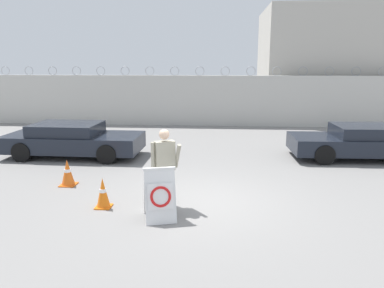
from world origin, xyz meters
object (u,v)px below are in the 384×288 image
(barricade_sign, at_px, (160,194))
(parked_car_far_side, at_px, (362,142))
(security_guard, at_px, (165,163))
(parked_car_front_coupe, at_px, (73,140))
(traffic_cone_near, at_px, (103,193))
(traffic_cone_mid, at_px, (68,173))

(barricade_sign, xyz_separation_m, parked_car_far_side, (6.13, 5.60, 0.04))
(barricade_sign, height_order, security_guard, security_guard)
(barricade_sign, bearing_deg, parked_car_front_coupe, 112.23)
(traffic_cone_near, xyz_separation_m, traffic_cone_mid, (-1.44, 1.48, 0.01))
(barricade_sign, relative_size, parked_car_front_coupe, 0.24)
(security_guard, relative_size, parked_car_far_side, 0.38)
(barricade_sign, xyz_separation_m, traffic_cone_near, (-1.41, 0.56, -0.22))
(traffic_cone_near, height_order, parked_car_front_coupe, parked_car_front_coupe)
(security_guard, xyz_separation_m, traffic_cone_mid, (-2.85, 1.25, -0.66))
(security_guard, bearing_deg, parked_car_far_side, 11.62)
(barricade_sign, relative_size, traffic_cone_near, 1.62)
(traffic_cone_mid, xyz_separation_m, parked_car_front_coupe, (-1.09, 3.13, 0.25))
(security_guard, xyz_separation_m, parked_car_front_coupe, (-3.94, 4.39, -0.41))
(parked_car_far_side, bearing_deg, traffic_cone_near, 32.20)
(security_guard, height_order, parked_car_far_side, security_guard)
(barricade_sign, distance_m, traffic_cone_mid, 3.51)
(traffic_cone_mid, relative_size, parked_car_front_coupe, 0.15)
(traffic_cone_near, bearing_deg, barricade_sign, -21.61)
(security_guard, distance_m, parked_car_far_side, 7.81)
(traffic_cone_near, distance_m, parked_car_far_side, 9.08)
(parked_car_front_coupe, distance_m, parked_car_far_side, 10.08)
(barricade_sign, xyz_separation_m, traffic_cone_mid, (-2.85, 2.04, -0.21))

